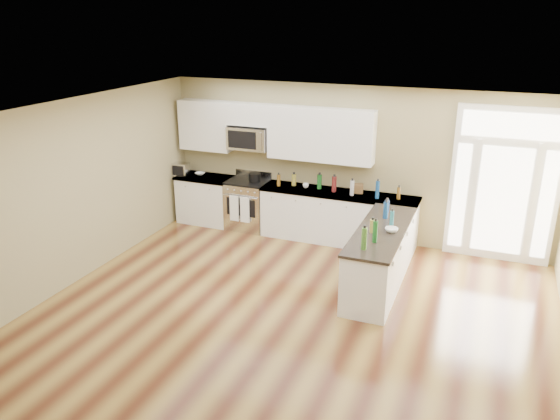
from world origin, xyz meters
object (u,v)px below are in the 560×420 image
Objects in this scene: kitchen_range at (248,204)px; stockpot at (255,177)px; toaster_oven at (181,169)px; peninsula_cabinet at (380,260)px.

kitchen_range is 0.58m from stockpot.
stockpot is 1.54m from toaster_oven.
peninsula_cabinet is 3.23m from kitchen_range.
kitchen_range is 3.70× the size of toaster_oven.
kitchen_range is (-2.88, 1.45, 0.05)m from peninsula_cabinet.
toaster_oven is (-4.28, 1.35, 0.63)m from peninsula_cabinet.
kitchen_range is at bearing -170.14° from stockpot.
toaster_oven is (-1.54, -0.12, 0.03)m from stockpot.
stockpot is at bearing 9.86° from kitchen_range.
toaster_oven reaches higher than stockpot.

